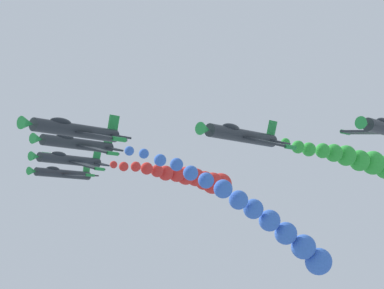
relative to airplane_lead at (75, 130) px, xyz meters
The scene contains 8 objects.
airplane_lead is the anchor object (origin of this frame).
airplane_left_inner 13.81m from the airplane_lead, 133.92° to the right, with size 9.35×10.35×3.19m.
smoke_trail_left_inner 31.48m from the airplane_lead, 111.81° to the right, with size 5.09×18.27×3.56m.
airplane_right_inner 13.94m from the airplane_lead, 43.53° to the right, with size 9.36×10.35×3.16m.
smoke_trail_right_inner 39.55m from the airplane_lead, 81.38° to the right, with size 8.73×30.28×14.28m.
airplane_right_outer 26.90m from the airplane_lead, 41.40° to the right, with size 9.34×10.35×3.20m.
smoke_trail_right_outer 46.38m from the airplane_lead, 64.05° to the right, with size 3.15×24.16×3.47m.
airplane_high_slot 39.91m from the airplane_lead, 40.56° to the right, with size 9.56×10.35×2.35m.
Camera 1 is at (-48.57, 60.24, 97.38)m, focal length 75.37 mm.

